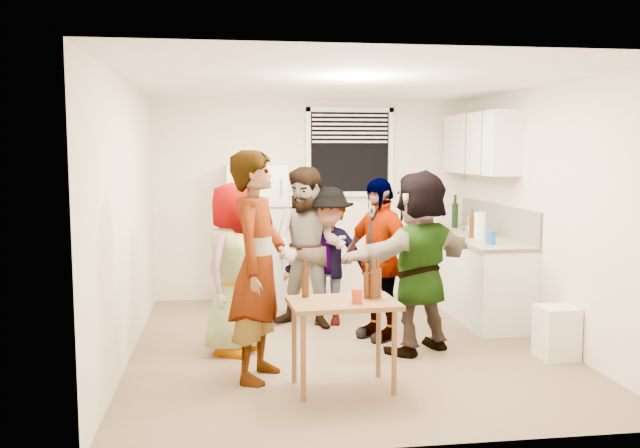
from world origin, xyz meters
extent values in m
cube|color=white|center=(-0.75, 1.88, 0.85)|extent=(0.70, 0.70, 1.70)
cube|color=white|center=(1.70, 1.15, 0.43)|extent=(0.60, 2.20, 0.86)
cube|color=#BDB49C|center=(1.70, 1.15, 0.88)|extent=(0.64, 2.22, 0.04)
cube|color=#ADA99D|center=(1.99, 1.15, 1.08)|extent=(0.03, 2.20, 0.36)
cube|color=white|center=(1.83, 1.35, 1.95)|extent=(0.34, 1.60, 0.70)
cylinder|color=white|center=(1.68, 0.90, 0.90)|extent=(0.13, 0.13, 0.29)
cylinder|color=black|center=(1.75, 1.92, 0.90)|extent=(0.08, 0.08, 0.31)
cylinder|color=#47230C|center=(1.60, 0.93, 0.90)|extent=(0.06, 0.06, 0.24)
cylinder|color=blue|center=(1.62, 0.43, 0.90)|extent=(0.10, 0.10, 0.13)
cube|color=#E3B95B|center=(1.92, 1.81, 0.97)|extent=(0.02, 0.17, 0.14)
cube|color=white|center=(1.82, -0.64, 0.25)|extent=(0.33, 0.33, 0.47)
cylinder|color=#47230C|center=(-0.02, -1.08, 0.71)|extent=(0.05, 0.05, 0.20)
cylinder|color=#BB3314|center=(-0.13, -1.24, 0.71)|extent=(0.08, 0.08, 0.11)
imported|color=gray|center=(-1.05, -0.04, 0.00)|extent=(1.75, 1.51, 0.50)
imported|color=#141933|center=(-0.87, -0.80, 0.00)|extent=(2.00, 1.32, 0.45)
imported|color=#503725|center=(-0.26, 0.74, 0.00)|extent=(1.46, 1.89, 0.64)
imported|color=#424247|center=(-0.04, 0.85, 0.00)|extent=(1.29, 1.68, 0.55)
imported|color=black|center=(0.38, 0.24, 0.00)|extent=(1.86, 1.61, 0.39)
imported|color=#EE895D|center=(0.65, -0.25, 0.00)|extent=(2.20, 2.25, 0.50)
camera|label=1|loc=(-1.13, -6.24, 1.87)|focal=38.00mm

